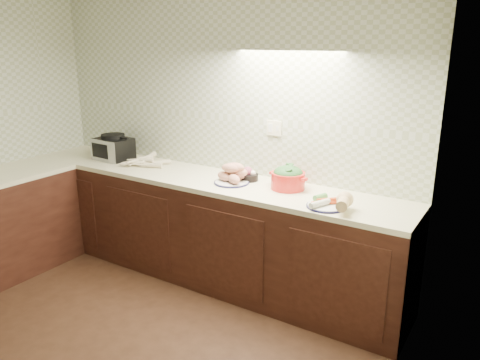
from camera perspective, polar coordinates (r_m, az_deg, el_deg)
The scene contains 8 objects.
room at distance 2.79m, azimuth -24.42°, elevation 7.53°, with size 3.60×3.60×2.60m.
counter at distance 4.02m, azimuth -19.85°, elevation -7.04°, with size 3.60×3.60×0.90m.
toaster_oven at distance 4.65m, azimuth -15.19°, elevation 3.83°, with size 0.35×0.28×0.24m.
parsnip_pile at distance 4.37m, azimuth -11.64°, elevation 2.21°, with size 0.41×0.39×0.09m.
sweet_potato_plate at distance 3.74m, azimuth -0.93°, elevation 0.61°, with size 0.29×0.28×0.17m.
onion_bowl at distance 3.82m, azimuth 1.10°, elevation 0.57°, with size 0.15×0.15×0.11m.
dutch_oven at distance 3.61m, azimuth 5.87°, elevation 0.29°, with size 0.33×0.30×0.18m.
veg_plate at distance 3.25m, azimuth 11.49°, elevation -2.62°, with size 0.32×0.29×0.12m.
Camera 1 is at (2.31, -1.52, 2.00)m, focal length 35.00 mm.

